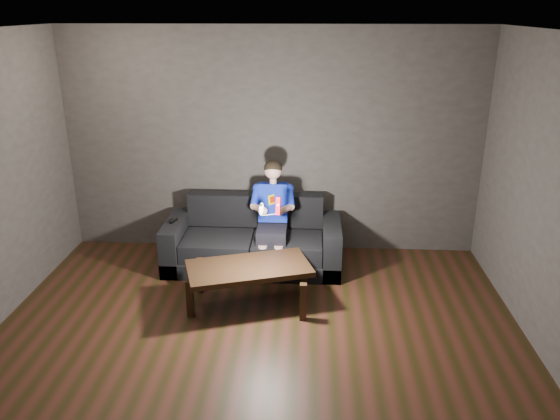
{
  "coord_description": "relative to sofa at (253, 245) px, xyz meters",
  "views": [
    {
      "loc": [
        0.46,
        -3.87,
        2.88
      ],
      "look_at": [
        0.15,
        1.55,
        0.85
      ],
      "focal_mm": 35.0,
      "sensor_mm": 36.0,
      "label": 1
    }
  ],
  "objects": [
    {
      "name": "wii_remote_black",
      "position": [
        -0.91,
        -0.08,
        0.31
      ],
      "size": [
        0.07,
        0.14,
        0.03
      ],
      "color": "black",
      "rests_on": "sofa"
    },
    {
      "name": "ceiling",
      "position": [
        0.19,
        -1.96,
        2.44
      ],
      "size": [
        5.0,
        5.0,
        0.02
      ],
      "primitive_type": "cube",
      "color": "white",
      "rests_on": "back_wall"
    },
    {
      "name": "wii_remote_red",
      "position": [
        0.32,
        -0.51,
        0.68
      ],
      "size": [
        0.06,
        0.08,
        0.19
      ],
      "color": "red",
      "rests_on": "child"
    },
    {
      "name": "nunchuk_white",
      "position": [
        0.15,
        -0.51,
        0.64
      ],
      "size": [
        0.08,
        0.1,
        0.14
      ],
      "color": "silver",
      "rests_on": "child"
    },
    {
      "name": "sofa",
      "position": [
        0.0,
        0.0,
        0.0
      ],
      "size": [
        2.03,
        0.87,
        0.78
      ],
      "color": "black",
      "rests_on": "floor"
    },
    {
      "name": "coffee_table",
      "position": [
        0.05,
        -0.94,
        0.13
      ],
      "size": [
        1.35,
        0.95,
        0.44
      ],
      "color": "black",
      "rests_on": "floor"
    },
    {
      "name": "child",
      "position": [
        0.23,
        -0.04,
        0.46
      ],
      "size": [
        0.5,
        0.61,
        1.23
      ],
      "color": "black",
      "rests_on": "sofa"
    },
    {
      "name": "floor",
      "position": [
        0.19,
        -1.96,
        -0.26
      ],
      "size": [
        5.0,
        5.0,
        0.0
      ],
      "primitive_type": "plane",
      "color": "black",
      "rests_on": "ground"
    },
    {
      "name": "back_wall",
      "position": [
        0.19,
        0.54,
        1.09
      ],
      "size": [
        5.0,
        0.04,
        2.7
      ],
      "primitive_type": "cube",
      "color": "#383331",
      "rests_on": "ground"
    }
  ]
}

